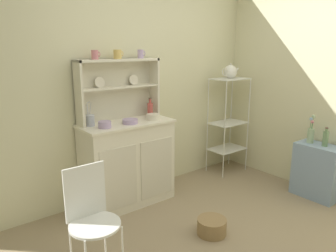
# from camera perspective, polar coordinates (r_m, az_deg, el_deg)

# --- Properties ---
(ground_plane) EXTENTS (3.84, 3.84, 0.00)m
(ground_plane) POSITION_cam_1_polar(r_m,az_deg,el_deg) (2.92, 13.84, -21.01)
(ground_plane) COLOR #998466
(ground_plane) RESTS_ON ground
(wall_back) EXTENTS (3.84, 0.05, 2.50)m
(wall_back) POSITION_cam_1_polar(r_m,az_deg,el_deg) (3.64, -5.55, 7.46)
(wall_back) COLOR beige
(wall_back) RESTS_ON ground
(hutch_cabinet) EXTENTS (0.98, 0.45, 0.90)m
(hutch_cabinet) POSITION_cam_1_polar(r_m,az_deg,el_deg) (3.45, -7.17, -6.42)
(hutch_cabinet) COLOR silver
(hutch_cabinet) RESTS_ON ground
(hutch_shelf_unit) EXTENTS (0.91, 0.18, 0.64)m
(hutch_shelf_unit) POSITION_cam_1_polar(r_m,az_deg,el_deg) (3.40, -9.01, 7.29)
(hutch_shelf_unit) COLOR beige
(hutch_shelf_unit) RESTS_ON hutch_cabinet
(bakers_rack) EXTENTS (0.48, 0.32, 1.26)m
(bakers_rack) POSITION_cam_1_polar(r_m,az_deg,el_deg) (4.32, 10.68, 1.69)
(bakers_rack) COLOR silver
(bakers_rack) RESTS_ON ground
(side_shelf_blue) EXTENTS (0.28, 0.48, 0.61)m
(side_shelf_blue) POSITION_cam_1_polar(r_m,az_deg,el_deg) (3.98, 25.01, -7.28)
(side_shelf_blue) COLOR #849EBC
(side_shelf_blue) RESTS_ON ground
(wire_chair) EXTENTS (0.36, 0.36, 0.85)m
(wire_chair) POSITION_cam_1_polar(r_m,az_deg,el_deg) (2.40, -13.55, -14.80)
(wire_chair) COLOR white
(wire_chair) RESTS_ON ground
(floor_basket) EXTENTS (0.27, 0.27, 0.14)m
(floor_basket) POSITION_cam_1_polar(r_m,az_deg,el_deg) (3.07, 7.80, -17.28)
(floor_basket) COLOR #93754C
(floor_basket) RESTS_ON ground
(cup_rose_0) EXTENTS (0.08, 0.07, 0.09)m
(cup_rose_0) POSITION_cam_1_polar(r_m,az_deg,el_deg) (3.23, -12.86, 12.26)
(cup_rose_0) COLOR #D17A84
(cup_rose_0) RESTS_ON hutch_shelf_unit
(cup_gold_1) EXTENTS (0.10, 0.08, 0.09)m
(cup_gold_1) POSITION_cam_1_polar(r_m,az_deg,el_deg) (3.34, -8.94, 12.50)
(cup_gold_1) COLOR #DBB760
(cup_gold_1) RESTS_ON hutch_shelf_unit
(cup_lilac_2) EXTENTS (0.08, 0.06, 0.09)m
(cup_lilac_2) POSITION_cam_1_polar(r_m,az_deg,el_deg) (3.49, -4.88, 12.66)
(cup_lilac_2) COLOR #B79ECC
(cup_lilac_2) RESTS_ON hutch_shelf_unit
(bowl_mixing_large) EXTENTS (0.13, 0.13, 0.06)m
(bowl_mixing_large) POSITION_cam_1_polar(r_m,az_deg,el_deg) (3.12, -11.20, 0.25)
(bowl_mixing_large) COLOR #B79ECC
(bowl_mixing_large) RESTS_ON hutch_cabinet
(bowl_floral_medium) EXTENTS (0.16, 0.16, 0.05)m
(bowl_floral_medium) POSITION_cam_1_polar(r_m,az_deg,el_deg) (3.26, -6.75, 0.83)
(bowl_floral_medium) COLOR #B79ECC
(bowl_floral_medium) RESTS_ON hutch_cabinet
(bowl_cream_small) EXTENTS (0.15, 0.15, 0.06)m
(bowl_cream_small) POSITION_cam_1_polar(r_m,az_deg,el_deg) (3.41, -2.68, 1.62)
(bowl_cream_small) COLOR silver
(bowl_cream_small) RESTS_ON hutch_cabinet
(jam_bottle) EXTENTS (0.06, 0.06, 0.21)m
(jam_bottle) POSITION_cam_1_polar(r_m,az_deg,el_deg) (3.57, -3.19, 3.03)
(jam_bottle) COLOR #B74C47
(jam_bottle) RESTS_ON hutch_cabinet
(utensil_jar) EXTENTS (0.08, 0.08, 0.24)m
(utensil_jar) POSITION_cam_1_polar(r_m,az_deg,el_deg) (3.22, -13.66, 1.04)
(utensil_jar) COLOR #B2B7C6
(utensil_jar) RESTS_ON hutch_cabinet
(porcelain_teapot) EXTENTS (0.26, 0.17, 0.19)m
(porcelain_teapot) POSITION_cam_1_polar(r_m,az_deg,el_deg) (4.23, 11.02, 9.49)
(porcelain_teapot) COLOR white
(porcelain_teapot) RESTS_ON bakers_rack
(flower_vase) EXTENTS (0.07, 0.07, 0.32)m
(flower_vase) POSITION_cam_1_polar(r_m,az_deg,el_deg) (3.92, 24.07, -1.17)
(flower_vase) COLOR #9EB78E
(flower_vase) RESTS_ON side_shelf_blue
(oil_bottle) EXTENTS (0.06, 0.06, 0.21)m
(oil_bottle) POSITION_cam_1_polar(r_m,az_deg,el_deg) (3.85, 26.23, -1.98)
(oil_bottle) COLOR #6B8C60
(oil_bottle) RESTS_ON side_shelf_blue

